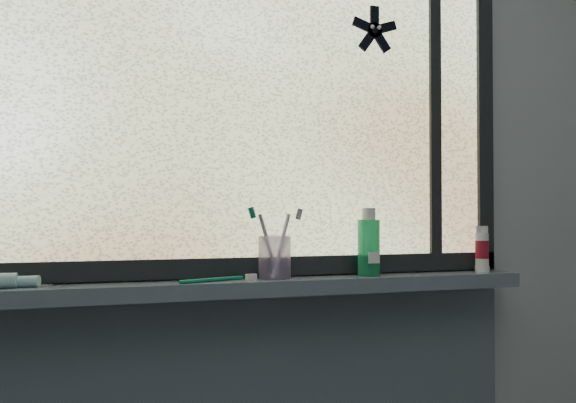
# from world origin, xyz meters

# --- Properties ---
(wall_back) EXTENTS (3.00, 0.01, 2.50)m
(wall_back) POSITION_xyz_m (0.00, 1.30, 1.25)
(wall_back) COLOR #9EA3A8
(wall_back) RESTS_ON ground
(windowsill) EXTENTS (1.62, 0.14, 0.04)m
(windowsill) POSITION_xyz_m (0.00, 1.23, 1.00)
(windowsill) COLOR #4C5966
(windowsill) RESTS_ON wall_back
(window_pane) EXTENTS (1.50, 0.01, 1.00)m
(window_pane) POSITION_xyz_m (0.00, 1.28, 1.53)
(window_pane) COLOR silver
(window_pane) RESTS_ON wall_back
(frame_bottom) EXTENTS (1.60, 0.03, 0.05)m
(frame_bottom) POSITION_xyz_m (0.00, 1.28, 1.05)
(frame_bottom) COLOR black
(frame_bottom) RESTS_ON windowsill
(frame_right) EXTENTS (0.05, 0.03, 1.10)m
(frame_right) POSITION_xyz_m (0.78, 1.28, 1.53)
(frame_right) COLOR black
(frame_right) RESTS_ON wall_back
(frame_mullion) EXTENTS (0.03, 0.03, 1.00)m
(frame_mullion) POSITION_xyz_m (0.60, 1.28, 1.53)
(frame_mullion) COLOR black
(frame_mullion) RESTS_ON wall_back
(starfish_sticker) EXTENTS (0.15, 0.02, 0.15)m
(starfish_sticker) POSITION_xyz_m (0.40, 1.27, 1.72)
(starfish_sticker) COLOR black
(starfish_sticker) RESTS_ON window_pane
(toothpaste_tube) EXTENTS (0.20, 0.07, 0.04)m
(toothpaste_tube) POSITION_xyz_m (-0.55, 1.23, 1.04)
(toothpaste_tube) COLOR white
(toothpaste_tube) RESTS_ON windowsill
(toothbrush_cup) EXTENTS (0.11, 0.11, 0.11)m
(toothbrush_cup) POSITION_xyz_m (0.09, 1.23, 1.08)
(toothbrush_cup) COLOR #C2A4D9
(toothbrush_cup) RESTS_ON windowsill
(toothbrush_lying) EXTENTS (0.22, 0.10, 0.02)m
(toothbrush_lying) POSITION_xyz_m (-0.09, 1.21, 1.03)
(toothbrush_lying) COLOR #0B6B4F
(toothbrush_lying) RESTS_ON windowsill
(mouthwash_bottle) EXTENTS (0.08, 0.08, 0.15)m
(mouthwash_bottle) POSITION_xyz_m (0.36, 1.22, 1.11)
(mouthwash_bottle) COLOR #1FA461
(mouthwash_bottle) RESTS_ON windowsill
(cream_tube) EXTENTS (0.05, 0.05, 0.10)m
(cream_tube) POSITION_xyz_m (0.73, 1.22, 1.09)
(cream_tube) COLOR silver
(cream_tube) RESTS_ON windowsill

